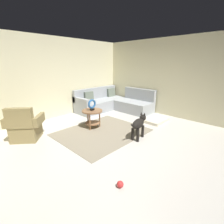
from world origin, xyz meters
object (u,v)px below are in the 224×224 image
object	(u,v)px
dog_bed_mat	(155,120)
dog	(139,124)
dog_toy_ball	(120,184)
armchair	(25,128)
sectional_couch	(113,103)
side_table	(92,114)
torus_sculpture	(92,105)

from	to	relation	value
dog_bed_mat	dog	world-z (taller)	dog
dog_bed_mat	dog_toy_ball	size ratio (longest dim) A/B	7.45
armchair	sectional_couch	bearing A→B (deg)	45.24
armchair	dog_bed_mat	bearing A→B (deg)	14.94
dog_bed_mat	sectional_couch	bearing A→B (deg)	89.84
armchair	dog	size ratio (longest dim) A/B	1.19
armchair	dog_toy_ball	xyz separation A→B (m)	(0.39, -2.80, -0.27)
dog_bed_mat	dog	bearing A→B (deg)	-167.63
armchair	side_table	xyz separation A→B (m)	(1.67, -0.59, 0.09)
torus_sculpture	dog_bed_mat	xyz separation A→B (m)	(1.78, -1.08, -0.67)
side_table	torus_sculpture	bearing A→B (deg)	180.00
sectional_couch	dog_bed_mat	distance (m)	1.96
armchair	torus_sculpture	size ratio (longest dim) A/B	3.06
torus_sculpture	dog_bed_mat	distance (m)	2.19
dog	dog_toy_ball	distance (m)	1.87
torus_sculpture	dog	world-z (taller)	torus_sculpture
dog_toy_ball	armchair	bearing A→B (deg)	97.84
armchair	torus_sculpture	distance (m)	1.82
dog_toy_ball	sectional_couch	bearing A→B (deg)	45.03
torus_sculpture	dog_bed_mat	bearing A→B (deg)	-31.30
dog_bed_mat	side_table	bearing A→B (deg)	148.70
dog_toy_ball	dog	bearing A→B (deg)	26.48
dog_bed_mat	dog_toy_ball	world-z (taller)	dog_toy_ball
side_table	armchair	bearing A→B (deg)	160.61
sectional_couch	dog_bed_mat	size ratio (longest dim) A/B	2.81
sectional_couch	dog_toy_ball	size ratio (longest dim) A/B	20.96
sectional_couch	dog_toy_ball	bearing A→B (deg)	-134.97
torus_sculpture	armchair	bearing A→B (deg)	160.61
armchair	side_table	size ratio (longest dim) A/B	1.66
dog_toy_ball	dog_bed_mat	bearing A→B (deg)	20.28
torus_sculpture	side_table	bearing A→B (deg)	0.00
side_table	torus_sculpture	distance (m)	0.29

